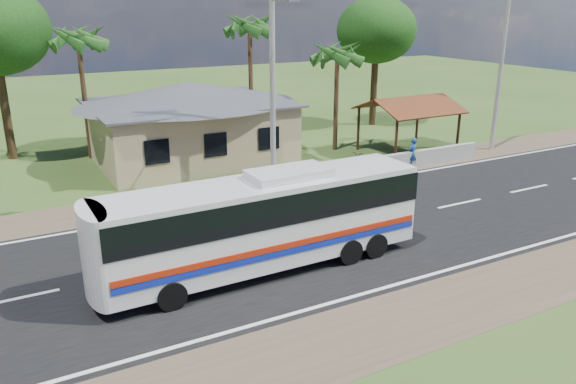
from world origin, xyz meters
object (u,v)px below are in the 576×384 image
(motorcycle, at_px, (352,164))
(coach_bus, at_px, (265,216))
(person, at_px, (412,153))
(waiting_shed, at_px, (409,107))

(motorcycle, bearing_deg, coach_bus, 107.72)
(motorcycle, xyz_separation_m, person, (3.34, -0.80, 0.34))
(coach_bus, bearing_deg, motorcycle, 41.02)
(motorcycle, bearing_deg, waiting_shed, -92.42)
(coach_bus, distance_m, person, 14.37)
(coach_bus, height_order, person, coach_bus)
(coach_bus, bearing_deg, person, 29.64)
(motorcycle, relative_size, person, 1.12)
(waiting_shed, bearing_deg, coach_bus, -144.72)
(coach_bus, relative_size, person, 6.49)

